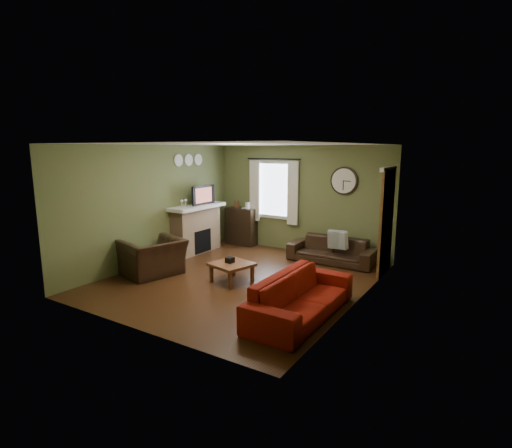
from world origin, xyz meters
The scene contains 31 objects.
floor centered at (0.00, 0.00, 0.00)m, with size 4.60×5.20×0.00m, color #402210.
ceiling centered at (0.00, 0.00, 2.60)m, with size 4.60×5.20×0.00m, color white.
wall_left centered at (-2.30, 0.00, 1.30)m, with size 0.00×5.20×2.60m, color #616C3C.
wall_right centered at (2.30, 0.00, 1.30)m, with size 0.00×5.20×2.60m, color #616C3C.
wall_back centered at (0.00, 2.60, 1.30)m, with size 4.60×0.00×2.60m, color #616C3C.
wall_front centered at (0.00, -2.60, 1.30)m, with size 4.60×0.00×2.60m, color #616C3C.
fireplace centered at (-2.10, 1.15, 0.55)m, with size 0.40×1.40×1.10m, color tan.
firebox centered at (-1.91, 1.15, 0.30)m, with size 0.04×0.60×0.55m, color black.
mantel centered at (-2.07, 1.15, 1.14)m, with size 0.58×1.60×0.08m, color white.
tv centered at (-2.05, 1.30, 1.35)m, with size 0.60×0.08×0.35m, color black.
tv_screen centered at (-1.97, 1.30, 1.41)m, with size 0.02×0.62×0.36m, color #994C3F.
medallion_left centered at (-2.28, 0.80, 2.25)m, with size 0.28×0.28×0.03m, color white.
medallion_mid centered at (-2.28, 1.15, 2.25)m, with size 0.28×0.28×0.03m, color white.
medallion_right centered at (-2.28, 1.50, 2.25)m, with size 0.28×0.28×0.03m, color white.
window_pane centered at (-0.70, 2.58, 1.50)m, with size 1.00×0.02×1.30m, color silver, non-canonical shape.
curtain_rod centered at (-0.70, 2.48, 2.27)m, with size 0.03×0.03×1.50m, color black.
curtain_left centered at (-1.25, 2.48, 1.45)m, with size 0.28×0.04×1.55m, color white.
curtain_right centered at (-0.15, 2.48, 1.45)m, with size 0.28×0.04×1.55m, color white.
wall_clock centered at (1.10, 2.55, 1.80)m, with size 0.64×0.06×0.64m, color white, non-canonical shape.
door centered at (2.27, 1.85, 1.05)m, with size 0.05×0.90×2.10m, color brown.
bookshelf centered at (-1.62, 2.40, 0.49)m, with size 0.82×0.35×0.98m, color black, non-canonical shape.
book centered at (-1.57, 2.43, 0.96)m, with size 0.17×0.23×0.02m, color brown.
sofa_brown centered at (1.07, 2.06, 0.28)m, with size 1.93×0.75×0.56m, color black.
pillow_left centered at (1.20, 2.02, 0.55)m, with size 0.41×0.12×0.41m, color #909B9F.
pillow_right centered at (1.24, 2.03, 0.55)m, with size 0.39×0.12×0.39m, color #909B9F.
sofa_red centered at (1.76, -0.96, 0.32)m, with size 2.21×0.86×0.64m, color maroon.
armchair centered at (-1.66, -0.70, 0.37)m, with size 1.13×0.98×0.73m, color black.
coffee_table centered at (-0.07, -0.21, 0.19)m, with size 0.70×0.70×0.37m, color brown, non-canonical shape.
tissue_box centered at (-0.11, -0.20, 0.40)m, with size 0.14×0.14×0.11m, color black.
wine_glass_a centered at (-2.05, 0.61, 1.27)m, with size 0.07×0.07×0.19m, color white, non-canonical shape.
wine_glass_b centered at (-2.05, 0.74, 1.28)m, with size 0.07×0.07×0.19m, color white, non-canonical shape.
Camera 1 is at (4.23, -6.17, 2.52)m, focal length 28.00 mm.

